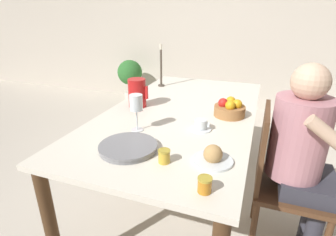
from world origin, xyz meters
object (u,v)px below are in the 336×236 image
at_px(chair_person_side, 280,179).
at_px(jam_jar_red, 164,156).
at_px(red_pitcher, 137,93).
at_px(wine_glass_water, 136,104).
at_px(fruit_bowl, 230,109).
at_px(potted_plant, 130,75).
at_px(teacup_near_person, 201,125).
at_px(serving_tray, 128,147).
at_px(candlestick_tall, 161,70).
at_px(jam_jar_amber, 205,184).
at_px(person_seated, 303,150).
at_px(bread_plate, 213,157).

xyz_separation_m(chair_person_side, jam_jar_red, (-0.56, -0.47, 0.31)).
bearing_deg(chair_person_side, red_pitcher, -100.35).
relative_size(wine_glass_water, jam_jar_red, 3.40).
height_order(chair_person_side, fruit_bowl, chair_person_side).
bearing_deg(wine_glass_water, jam_jar_red, -45.16).
distance_m(red_pitcher, potted_plant, 2.43).
xyz_separation_m(red_pitcher, teacup_near_person, (0.54, -0.24, -0.08)).
bearing_deg(serving_tray, chair_person_side, 28.93).
bearing_deg(potted_plant, candlestick_tall, -52.64).
relative_size(wine_glass_water, potted_plant, 0.31).
bearing_deg(teacup_near_person, jam_jar_amber, -75.00).
distance_m(chair_person_side, person_seated, 0.23).
xyz_separation_m(red_pitcher, bread_plate, (0.68, -0.58, -0.08)).
relative_size(chair_person_side, fruit_bowl, 4.45).
relative_size(red_pitcher, jam_jar_amber, 3.20).
bearing_deg(jam_jar_red, teacup_near_person, 79.94).
distance_m(serving_tray, jam_jar_amber, 0.48).
relative_size(chair_person_side, person_seated, 0.77).
height_order(wine_glass_water, jam_jar_red, wine_glass_water).
bearing_deg(potted_plant, chair_person_side, -45.79).
relative_size(teacup_near_person, jam_jar_amber, 1.99).
xyz_separation_m(jam_jar_red, candlestick_tall, (-0.51, 1.25, 0.12)).
height_order(bread_plate, jam_jar_red, bread_plate).
relative_size(wine_glass_water, jam_jar_amber, 3.40).
height_order(teacup_near_person, jam_jar_red, same).
height_order(wine_glass_water, bread_plate, wine_glass_water).
bearing_deg(jam_jar_red, potted_plant, 121.00).
bearing_deg(person_seated, serving_tray, -63.85).
bearing_deg(wine_glass_water, jam_jar_amber, -40.32).
bearing_deg(candlestick_tall, fruit_bowl, -37.70).
xyz_separation_m(bread_plate, potted_plant, (-1.86, 2.66, -0.33)).
bearing_deg(candlestick_tall, teacup_near_person, -55.04).
bearing_deg(serving_tray, jam_jar_amber, -23.97).
relative_size(teacup_near_person, serving_tray, 0.43).
bearing_deg(jam_jar_amber, chair_person_side, 61.87).
bearing_deg(bread_plate, wine_glass_water, 158.11).
bearing_deg(fruit_bowl, jam_jar_red, -106.08).
distance_m(person_seated, jam_jar_amber, 0.75).
distance_m(person_seated, candlestick_tall, 1.41).
relative_size(teacup_near_person, bread_plate, 0.66).
bearing_deg(red_pitcher, teacup_near_person, -24.45).
distance_m(teacup_near_person, potted_plant, 2.91).
height_order(red_pitcher, teacup_near_person, red_pitcher).
distance_m(person_seated, jam_jar_red, 0.80).
distance_m(person_seated, teacup_near_person, 0.58).
height_order(wine_glass_water, potted_plant, wine_glass_water).
height_order(chair_person_side, serving_tray, chair_person_side).
xyz_separation_m(person_seated, serving_tray, (-0.86, -0.42, 0.08)).
bearing_deg(chair_person_side, teacup_near_person, -83.14).
bearing_deg(potted_plant, person_seated, -44.73).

